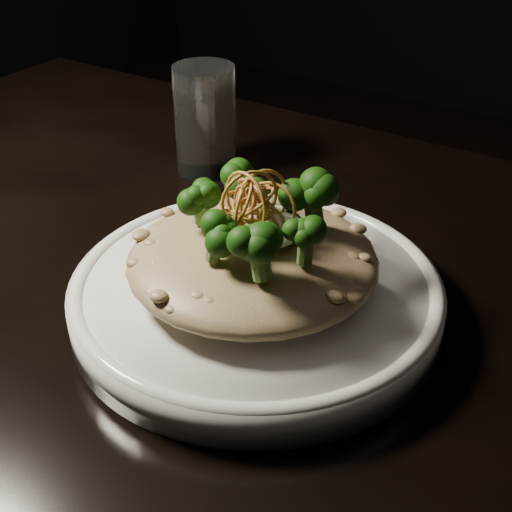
{
  "coord_description": "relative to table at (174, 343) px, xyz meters",
  "views": [
    {
      "loc": [
        0.35,
        -0.4,
        1.1
      ],
      "look_at": [
        0.1,
        -0.01,
        0.81
      ],
      "focal_mm": 50.0,
      "sensor_mm": 36.0,
      "label": 1
    }
  ],
  "objects": [
    {
      "name": "drinking_glass",
      "position": [
        -0.1,
        0.19,
        0.14
      ],
      "size": [
        0.07,
        0.07,
        0.12
      ],
      "primitive_type": "cylinder",
      "rotation": [
        0.0,
        0.0,
        -0.02
      ],
      "color": "silver",
      "rests_on": "table"
    },
    {
      "name": "plate",
      "position": [
        0.1,
        -0.01,
        0.1
      ],
      "size": [
        0.3,
        0.3,
        0.03
      ],
      "primitive_type": "cylinder",
      "color": "white",
      "rests_on": "table"
    },
    {
      "name": "broccoli",
      "position": [
        0.1,
        -0.01,
        0.18
      ],
      "size": [
        0.14,
        0.14,
        0.05
      ],
      "primitive_type": null,
      "color": "black",
      "rests_on": "risotto"
    },
    {
      "name": "shallots",
      "position": [
        0.11,
        -0.01,
        0.2
      ],
      "size": [
        0.06,
        0.06,
        0.04
      ],
      "primitive_type": null,
      "color": "#94501F",
      "rests_on": "cheese"
    },
    {
      "name": "cheese",
      "position": [
        0.1,
        -0.01,
        0.17
      ],
      "size": [
        0.06,
        0.06,
        0.02
      ],
      "primitive_type": "ellipsoid",
      "color": "white",
      "rests_on": "risotto"
    },
    {
      "name": "table",
      "position": [
        0.0,
        0.0,
        0.0
      ],
      "size": [
        1.1,
        0.8,
        0.75
      ],
      "color": "black",
      "rests_on": "ground"
    },
    {
      "name": "risotto",
      "position": [
        0.1,
        -0.01,
        0.14
      ],
      "size": [
        0.2,
        0.2,
        0.04
      ],
      "primitive_type": "ellipsoid",
      "color": "brown",
      "rests_on": "plate"
    }
  ]
}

